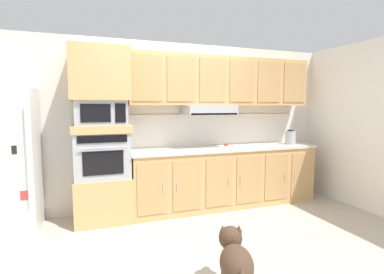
{
  "coord_description": "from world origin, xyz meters",
  "views": [
    {
      "loc": [
        -1.1,
        -3.31,
        1.53
      ],
      "look_at": [
        0.25,
        0.53,
        1.12
      ],
      "focal_mm": 27.46,
      "sensor_mm": 36.0,
      "label": 1
    }
  ],
  "objects": [
    {
      "name": "ground_plane",
      "position": [
        0.0,
        0.0,
        0.0
      ],
      "size": [
        9.6,
        9.6,
        0.0
      ],
      "primitive_type": "plane",
      "color": "#B2A899"
    },
    {
      "name": "back_kitchen_wall",
      "position": [
        0.0,
        1.11,
        1.25
      ],
      "size": [
        6.2,
        0.12,
        2.5
      ],
      "primitive_type": "cube",
      "color": "silver",
      "rests_on": "ground"
    },
    {
      "name": "side_panel_right",
      "position": [
        2.8,
        0.0,
        1.25
      ],
      "size": [
        0.12,
        7.1,
        2.5
      ],
      "primitive_type": "cube",
      "color": "white",
      "rests_on": "ground"
    },
    {
      "name": "refrigerator",
      "position": [
        -2.09,
        0.68,
        0.88
      ],
      "size": [
        0.76,
        0.73,
        1.76
      ],
      "color": "white",
      "rests_on": "ground"
    },
    {
      "name": "oven_base_cabinet",
      "position": [
        -0.94,
        0.75,
        0.3
      ],
      "size": [
        0.74,
        0.62,
        0.6
      ],
      "primitive_type": "cube",
      "color": "tan",
      "rests_on": "ground"
    },
    {
      "name": "built_in_oven",
      "position": [
        -0.94,
        0.75,
        0.9
      ],
      "size": [
        0.7,
        0.62,
        0.6
      ],
      "color": "#A8AAAF",
      "rests_on": "oven_base_cabinet"
    },
    {
      "name": "appliance_mid_shelf",
      "position": [
        -0.94,
        0.75,
        1.25
      ],
      "size": [
        0.74,
        0.62,
        0.1
      ],
      "primitive_type": "cube",
      "color": "tan",
      "rests_on": "built_in_oven"
    },
    {
      "name": "microwave",
      "position": [
        -0.94,
        0.75,
        1.46
      ],
      "size": [
        0.64,
        0.54,
        0.32
      ],
      "color": "#A8AAAF",
      "rests_on": "appliance_mid_shelf"
    },
    {
      "name": "appliance_upper_cabinet",
      "position": [
        -0.94,
        0.75,
        1.96
      ],
      "size": [
        0.74,
        0.62,
        0.68
      ],
      "primitive_type": "cube",
      "color": "tan",
      "rests_on": "microwave"
    },
    {
      "name": "lower_cabinet_run",
      "position": [
        0.88,
        0.75,
        0.44
      ],
      "size": [
        2.91,
        0.63,
        0.88
      ],
      "color": "tan",
      "rests_on": "ground"
    },
    {
      "name": "countertop_slab",
      "position": [
        0.88,
        0.75,
        0.9
      ],
      "size": [
        2.95,
        0.64,
        0.04
      ],
      "primitive_type": "cube",
      "color": "beige",
      "rests_on": "lower_cabinet_run"
    },
    {
      "name": "backsplash_panel",
      "position": [
        0.88,
        1.04,
        1.17
      ],
      "size": [
        2.95,
        0.02,
        0.5
      ],
      "primitive_type": "cube",
      "color": "silver",
      "rests_on": "countertop_slab"
    },
    {
      "name": "upper_cabinet_with_hood",
      "position": [
        0.87,
        0.87,
        1.9
      ],
      "size": [
        2.91,
        0.48,
        0.88
      ],
      "color": "tan",
      "rests_on": "backsplash_panel"
    },
    {
      "name": "screwdriver",
      "position": [
        0.97,
        0.89,
        0.93
      ],
      "size": [
        0.17,
        0.17,
        0.03
      ],
      "color": "red",
      "rests_on": "countertop_slab"
    },
    {
      "name": "electric_kettle",
      "position": [
        2.05,
        0.7,
        1.03
      ],
      "size": [
        0.17,
        0.17,
        0.24
      ],
      "color": "#A8AAAF",
      "rests_on": "countertop_slab"
    },
    {
      "name": "dog",
      "position": [
        -0.06,
        -1.36,
        0.35
      ],
      "size": [
        0.38,
        0.77,
        0.54
      ],
      "rotation": [
        0.0,
        0.0,
        1.26
      ],
      "color": "#473323",
      "rests_on": "ground"
    }
  ]
}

